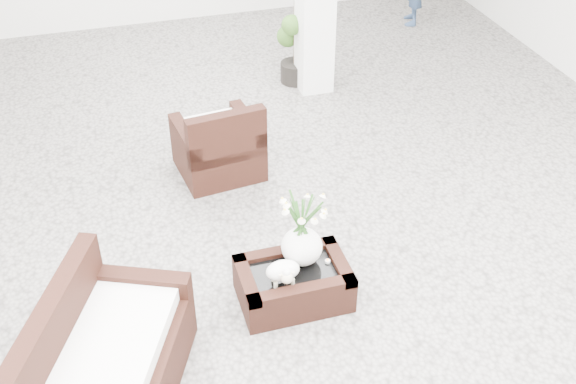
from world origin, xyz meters
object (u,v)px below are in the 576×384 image
object	(u,v)px
coffee_table	(293,285)
topiary	(296,22)
armchair	(217,136)
loveseat	(102,371)

from	to	relation	value
coffee_table	topiary	distance (m)	4.02
armchair	topiary	distance (m)	2.25
coffee_table	armchair	size ratio (longest dim) A/B	1.05
loveseat	topiary	xyz separation A→B (m)	(2.75, 4.52, 0.35)
coffee_table	loveseat	bearing A→B (deg)	-155.06
loveseat	topiary	world-z (taller)	topiary
coffee_table	topiary	bearing A→B (deg)	72.71
armchair	loveseat	size ratio (longest dim) A/B	0.50
topiary	loveseat	bearing A→B (deg)	-121.30
loveseat	topiary	bearing A→B (deg)	-7.13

